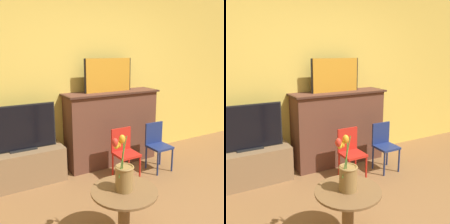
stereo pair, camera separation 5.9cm
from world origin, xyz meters
TOP-DOWN VIEW (x-y plane):
  - wall_back at (0.00, 2.13)m, footprint 8.00×0.06m
  - fireplace_mantel at (0.31, 1.91)m, footprint 1.44×0.42m
  - painting at (0.27, 1.92)m, footprint 0.75×0.03m
  - tv_stand at (-0.98, 1.88)m, footprint 0.99×0.41m
  - tv_monitor at (-0.98, 1.88)m, footprint 0.85×0.12m
  - chair_red at (0.20, 1.37)m, footprint 0.29×0.29m
  - chair_blue at (0.76, 1.37)m, footprint 0.29×0.29m
  - side_table at (-0.46, 0.35)m, footprint 0.58×0.58m
  - vase_tulips at (-0.46, 0.34)m, footprint 0.24×0.17m

SIDE VIEW (x-z plane):
  - tv_stand at x=-0.98m, z-range 0.00..0.45m
  - side_table at x=-0.46m, z-range 0.08..0.58m
  - chair_red at x=0.20m, z-range 0.05..0.73m
  - chair_blue at x=0.76m, z-range 0.05..0.73m
  - fireplace_mantel at x=0.31m, z-range 0.01..1.10m
  - vase_tulips at x=-0.46m, z-range 0.39..0.90m
  - tv_monitor at x=-0.98m, z-range 0.44..1.02m
  - painting at x=0.27m, z-range 1.09..1.57m
  - wall_back at x=0.00m, z-range 0.00..2.70m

